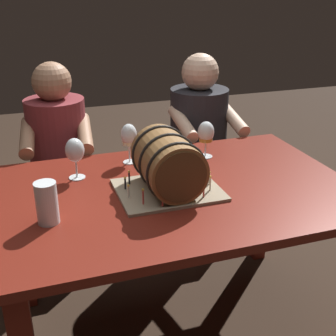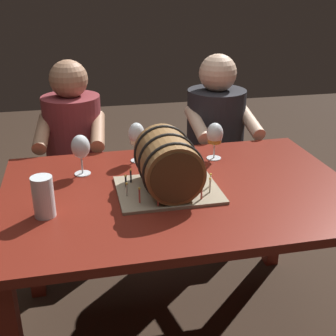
# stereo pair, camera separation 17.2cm
# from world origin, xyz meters

# --- Properties ---
(ground_plane) EXTENTS (8.00, 8.00, 0.00)m
(ground_plane) POSITION_xyz_m (0.00, 0.00, 0.00)
(ground_plane) COLOR #332319
(dining_table) EXTENTS (1.41, 0.94, 0.73)m
(dining_table) POSITION_xyz_m (0.00, 0.00, 0.63)
(dining_table) COLOR maroon
(dining_table) RESTS_ON ground
(barrel_cake) EXTENTS (0.40, 0.32, 0.24)m
(barrel_cake) POSITION_xyz_m (-0.05, -0.02, 0.85)
(barrel_cake) COLOR gray
(barrel_cake) RESTS_ON dining_table
(wine_glass_white) EXTENTS (0.07, 0.07, 0.18)m
(wine_glass_white) POSITION_xyz_m (-0.12, 0.32, 0.86)
(wine_glass_white) COLOR white
(wine_glass_white) RESTS_ON dining_table
(wine_glass_empty) EXTENTS (0.08, 0.08, 0.18)m
(wine_glass_empty) POSITION_xyz_m (-0.37, 0.23, 0.86)
(wine_glass_empty) COLOR white
(wine_glass_empty) RESTS_ON dining_table
(wine_glass_amber) EXTENTS (0.08, 0.08, 0.17)m
(wine_glass_amber) POSITION_xyz_m (0.23, 0.28, 0.85)
(wine_glass_amber) COLOR white
(wine_glass_amber) RESTS_ON dining_table
(beer_pint) EXTENTS (0.08, 0.08, 0.15)m
(beer_pint) POSITION_xyz_m (-0.52, -0.12, 0.81)
(beer_pint) COLOR white
(beer_pint) RESTS_ON dining_table
(person_seated_left) EXTENTS (0.38, 0.47, 1.13)m
(person_seated_left) POSITION_xyz_m (-0.40, 0.77, 0.51)
(person_seated_left) COLOR #4C1B1E
(person_seated_left) RESTS_ON ground
(person_seated_right) EXTENTS (0.37, 0.45, 1.13)m
(person_seated_right) POSITION_xyz_m (0.40, 0.77, 0.52)
(person_seated_right) COLOR black
(person_seated_right) RESTS_ON ground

